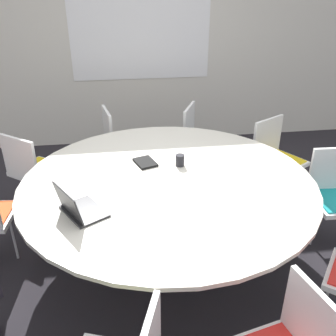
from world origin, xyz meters
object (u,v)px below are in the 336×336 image
(chair_5, at_px, (275,154))
(chair_7, at_px, (120,138))
(chair_6, at_px, (199,136))
(spiral_notebook, at_px, (145,162))
(chair_8, at_px, (33,167))
(laptop, at_px, (78,208))
(coffee_cup, at_px, (180,160))

(chair_5, bearing_deg, chair_7, -51.68)
(chair_6, distance_m, chair_7, 0.91)
(chair_5, xyz_separation_m, spiral_notebook, (-1.38, -0.49, 0.24))
(chair_8, bearing_deg, laptop, -28.64)
(chair_8, height_order, laptop, laptop)
(spiral_notebook, relative_size, coffee_cup, 2.55)
(spiral_notebook, bearing_deg, chair_8, 152.96)
(chair_7, bearing_deg, laptop, -20.82)
(chair_5, height_order, chair_6, same)
(chair_7, distance_m, spiral_notebook, 1.16)
(chair_5, bearing_deg, spiral_notebook, -10.56)
(chair_6, height_order, spiral_notebook, chair_6)
(chair_5, bearing_deg, chair_8, -31.06)
(chair_5, height_order, laptop, laptop)
(spiral_notebook, bearing_deg, chair_5, 19.34)
(coffee_cup, bearing_deg, chair_5, 27.20)
(chair_6, bearing_deg, chair_7, -69.27)
(chair_5, relative_size, chair_8, 1.00)
(laptop, bearing_deg, spiral_notebook, -66.93)
(chair_8, xyz_separation_m, spiral_notebook, (1.05, -0.54, 0.24))
(chair_7, relative_size, chair_8, 1.00)
(chair_8, relative_size, coffee_cup, 8.79)
(chair_5, bearing_deg, chair_6, -69.76)
(chair_6, xyz_separation_m, spiral_notebook, (-0.71, -1.05, 0.24))
(chair_8, distance_m, spiral_notebook, 1.20)
(chair_6, xyz_separation_m, chair_7, (-0.91, 0.07, 0.00))
(chair_7, height_order, chair_8, same)
(spiral_notebook, bearing_deg, chair_6, 56.15)
(chair_6, height_order, chair_8, same)
(chair_5, relative_size, chair_7, 1.00)
(spiral_notebook, distance_m, coffee_cup, 0.30)
(chair_6, distance_m, coffee_cup, 1.24)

